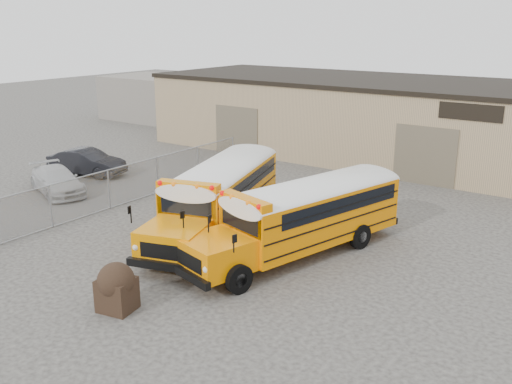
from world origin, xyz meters
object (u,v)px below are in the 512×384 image
Objects in this scene: school_bus_left at (262,160)px; tarp_bundle at (116,286)px; car_dark at (87,162)px; car_white at (57,180)px; school_bus_right at (399,185)px.

tarp_bundle is (3.45, -12.33, -0.84)m from school_bus_left.
tarp_bundle is 0.34× the size of car_dark.
school_bus_right is at bearing -49.39° from car_white.
school_bus_right is 16.13m from car_white.
tarp_bundle reaches higher than car_dark.
car_white is (-7.99, -5.99, -0.97)m from school_bus_left.
car_white is at bearing -143.15° from school_bus_left.
school_bus_left is 1.03× the size of school_bus_right.
school_bus_left is 2.26× the size of car_dark.
tarp_bundle is 13.08m from car_white.
school_bus_right is 16.89m from car_dark.
tarp_bundle is at bearing -106.46° from school_bus_right.
car_white is at bearing -158.91° from school_bus_right.
school_bus_left is 6.61× the size of tarp_bundle.
school_bus_left is 10.08m from car_dark.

